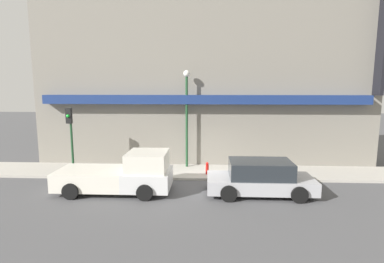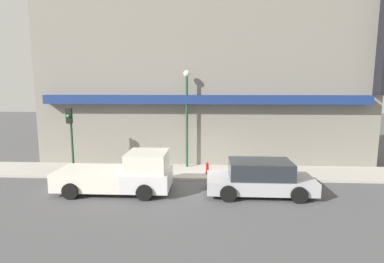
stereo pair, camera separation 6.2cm
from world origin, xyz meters
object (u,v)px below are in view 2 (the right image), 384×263
at_px(fire_hydrant, 207,168).
at_px(parked_car, 260,178).
at_px(pickup_truck, 122,174).
at_px(traffic_light, 71,128).
at_px(street_lamp, 187,107).

bearing_deg(fire_hydrant, parked_car, -47.57).
relative_size(pickup_truck, parked_car, 1.10).
height_order(parked_car, traffic_light, traffic_light).
relative_size(parked_car, fire_hydrant, 7.07).
relative_size(parked_car, street_lamp, 0.84).
bearing_deg(pickup_truck, parked_car, -1.21).
bearing_deg(street_lamp, fire_hydrant, -51.71).
distance_m(pickup_truck, traffic_light, 4.49).
height_order(pickup_truck, parked_car, pickup_truck).
bearing_deg(parked_car, street_lamp, 130.96).
relative_size(street_lamp, traffic_light, 1.57).
height_order(pickup_truck, traffic_light, traffic_light).
bearing_deg(parked_car, traffic_light, 165.54).
height_order(fire_hydrant, traffic_light, traffic_light).
xyz_separation_m(pickup_truck, fire_hydrant, (3.77, 2.50, -0.36)).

